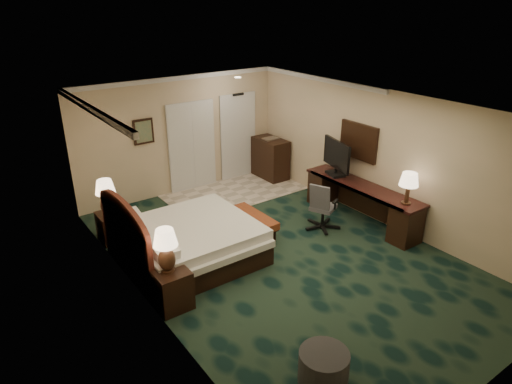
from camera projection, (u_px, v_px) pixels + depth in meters
floor at (282, 256)px, 8.20m from camera, size 5.00×7.50×0.00m
ceiling at (285, 107)px, 7.13m from camera, size 5.00×7.50×0.00m
wall_back at (181, 135)px, 10.46m from camera, size 5.00×0.00×2.70m
wall_front at (504, 296)px, 4.87m from camera, size 5.00×0.00×2.70m
wall_left at (143, 227)px, 6.33m from camera, size 0.00×7.50×2.70m
wall_right at (382, 158)px, 9.01m from camera, size 0.00×7.50×2.70m
crown_molding at (285, 110)px, 7.15m from camera, size 5.00×7.50×0.10m
tile_patch at (235, 192)px, 10.84m from camera, size 3.20×1.70×0.01m
headboard at (126, 238)px, 7.36m from camera, size 0.12×2.00×1.40m
entry_door at (238, 137)px, 11.39m from camera, size 1.02×0.06×2.18m
closet_doors at (192, 146)px, 10.68m from camera, size 1.20×0.06×2.10m
wall_art at (143, 132)px, 9.85m from camera, size 0.45×0.06×0.55m
wall_mirror at (359, 141)px, 9.35m from camera, size 0.05×0.95×0.75m
bed at (192, 242)px, 7.97m from camera, size 2.11×1.95×0.67m
nightstand_near at (171, 288)px, 6.77m from camera, size 0.50×0.57×0.62m
nightstand_far at (111, 227)px, 8.63m from camera, size 0.44×0.51×0.55m
lamp_near at (166, 250)px, 6.51m from camera, size 0.36×0.36×0.67m
lamp_far at (106, 197)px, 8.36m from camera, size 0.44×0.44×0.69m
bed_bench at (253, 224)px, 8.91m from camera, size 0.41×1.18×0.40m
ottoman at (323, 368)px, 5.45m from camera, size 0.65×0.65×0.43m
desk at (361, 203)px, 9.33m from camera, size 0.59×2.73×0.79m
tv at (336, 158)px, 9.56m from camera, size 0.34×0.96×0.76m
desk_lamp at (408, 188)px, 8.25m from camera, size 0.41×0.41×0.61m
desk_chair at (323, 205)px, 8.99m from camera, size 0.76×0.74×1.01m
minibar at (270, 158)px, 11.56m from camera, size 0.53×0.96×1.01m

